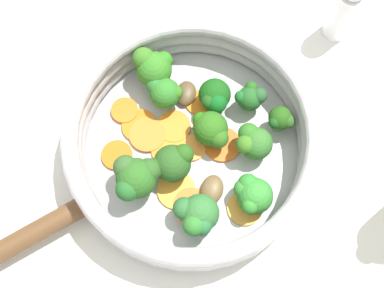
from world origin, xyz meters
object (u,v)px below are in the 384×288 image
(broccoli_floret_0, at_px, (172,163))
(carrot_slice_8, at_px, (125,111))
(carrot_slice_0, at_px, (245,208))
(broccoli_floret_6, at_px, (251,97))
(carrot_slice_1, at_px, (191,206))
(broccoli_floret_1, at_px, (135,177))
(broccoli_floret_10, at_px, (153,67))
(skillet, at_px, (192,150))
(broccoli_floret_8, at_px, (211,129))
(carrot_slice_5, at_px, (147,135))
(carrot_slice_3, at_px, (189,150))
(carrot_slice_7, at_px, (222,141))
(carrot_slice_6, at_px, (117,159))
(carrot_slice_2, at_px, (174,127))
(broccoli_floret_9, at_px, (281,120))
(broccoli_floret_7, at_px, (196,215))
(mushroom_piece_1, at_px, (212,189))
(broccoli_floret_4, at_px, (252,194))
(broccoli_floret_5, at_px, (253,142))
(carrot_slice_11, at_px, (198,102))
(broccoli_floret_2, at_px, (215,97))
(mushroom_piece_0, at_px, (182,94))
(broccoli_floret_3, at_px, (164,92))
(salt_shaker, at_px, (345,9))
(carrot_slice_9, at_px, (139,126))
(carrot_slice_10, at_px, (169,150))
(carrot_slice_4, at_px, (176,190))

(broccoli_floret_0, bearing_deg, carrot_slice_8, -57.66)
(carrot_slice_0, xyz_separation_m, broccoli_floret_6, (-0.02, -0.13, 0.02))
(carrot_slice_1, distance_m, carrot_slice_8, 0.14)
(broccoli_floret_1, xyz_separation_m, broccoli_floret_10, (-0.03, -0.13, 0.00))
(skillet, xyz_separation_m, broccoli_floret_8, (-0.02, -0.01, 0.03))
(carrot_slice_5, bearing_deg, carrot_slice_1, 115.12)
(carrot_slice_3, distance_m, carrot_slice_7, 0.04)
(carrot_slice_6, relative_size, carrot_slice_8, 1.11)
(carrot_slice_2, height_order, broccoli_floret_9, broccoli_floret_9)
(broccoli_floret_7, height_order, mushroom_piece_1, broccoli_floret_7)
(carrot_slice_5, bearing_deg, carrot_slice_8, -53.51)
(carrot_slice_3, distance_m, broccoli_floret_4, 0.10)
(broccoli_floret_5, bearing_deg, broccoli_floret_4, 80.78)
(carrot_slice_3, bearing_deg, carrot_slice_2, -65.23)
(carrot_slice_6, bearing_deg, broccoli_floret_6, -162.38)
(broccoli_floret_5, distance_m, broccoli_floret_9, 0.04)
(carrot_slice_6, relative_size, carrot_slice_11, 1.15)
(carrot_slice_7, xyz_separation_m, broccoli_floret_2, (0.00, -0.05, 0.03))
(carrot_slice_11, xyz_separation_m, broccoli_floret_10, (0.05, -0.04, 0.03))
(carrot_slice_2, bearing_deg, broccoli_floret_9, 173.71)
(broccoli_floret_0, height_order, broccoli_floret_1, broccoli_floret_1)
(carrot_slice_7, bearing_deg, mushroom_piece_0, -57.66)
(carrot_slice_2, height_order, broccoli_floret_8, broccoli_floret_8)
(broccoli_floret_10, bearing_deg, mushroom_piece_0, 141.51)
(carrot_slice_11, height_order, broccoli_floret_5, broccoli_floret_5)
(skillet, bearing_deg, broccoli_floret_1, 29.66)
(skillet, relative_size, carrot_slice_8, 8.19)
(carrot_slice_8, relative_size, broccoli_floret_10, 0.59)
(broccoli_floret_10, bearing_deg, carrot_slice_2, 104.80)
(skillet, bearing_deg, broccoli_floret_4, 130.95)
(broccoli_floret_10, xyz_separation_m, mushroom_piece_1, (-0.05, 0.15, -0.03))
(broccoli_floret_7, bearing_deg, broccoli_floret_6, -120.94)
(carrot_slice_7, distance_m, broccoli_floret_9, 0.07)
(broccoli_floret_1, relative_size, broccoli_floret_3, 1.18)
(broccoli_floret_10, distance_m, salt_shaker, 0.25)
(broccoli_floret_9, bearing_deg, carrot_slice_3, 9.41)
(carrot_slice_3, bearing_deg, broccoli_floret_5, 175.16)
(broccoli_floret_7, height_order, broccoli_floret_8, same)
(carrot_slice_5, bearing_deg, carrot_slice_3, 152.30)
(broccoli_floret_0, relative_size, mushroom_piece_1, 1.50)
(broccoli_floret_6, bearing_deg, broccoli_floret_8, 34.32)
(carrot_slice_5, distance_m, broccoli_floret_0, 0.06)
(carrot_slice_0, relative_size, carrot_slice_9, 0.95)
(carrot_slice_2, xyz_separation_m, carrot_slice_10, (0.01, 0.03, -0.00))
(carrot_slice_8, distance_m, broccoli_floret_9, 0.19)
(carrot_slice_11, height_order, broccoli_floret_2, broccoli_floret_2)
(broccoli_floret_6, bearing_deg, carrot_slice_7, 48.30)
(carrot_slice_8, bearing_deg, carrot_slice_1, 118.45)
(carrot_slice_4, bearing_deg, broccoli_floret_10, -84.91)
(carrot_slice_8, distance_m, broccoli_floret_2, 0.11)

